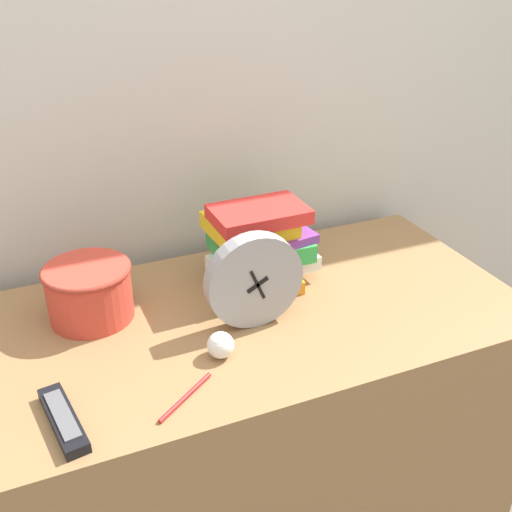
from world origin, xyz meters
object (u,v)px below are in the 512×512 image
object	(u,v)px
tv_remote	(63,419)
pen	(186,397)
desk_clock	(254,281)
book_stack	(259,245)
crumpled_paper_ball	(221,345)
basket	(89,290)

from	to	relation	value
tv_remote	pen	bearing A→B (deg)	-5.27
desk_clock	tv_remote	xyz separation A→B (m)	(-0.40, -0.15, -0.09)
book_stack	pen	xyz separation A→B (m)	(-0.28, -0.32, -0.09)
crumpled_paper_ball	pen	xyz separation A→B (m)	(-0.10, -0.09, -0.02)
book_stack	tv_remote	world-z (taller)	book_stack
basket	tv_remote	bearing A→B (deg)	-107.86
tv_remote	pen	distance (m)	0.21
tv_remote	book_stack	bearing A→B (deg)	32.23
basket	crumpled_paper_ball	xyz separation A→B (m)	(0.20, -0.23, -0.04)
pen	tv_remote	bearing A→B (deg)	174.73
desk_clock	pen	bearing A→B (deg)	-140.06
basket	crumpled_paper_ball	size ratio (longest dim) A/B	3.49
pen	crumpled_paper_ball	bearing A→B (deg)	42.41
book_stack	crumpled_paper_ball	bearing A→B (deg)	-127.48
book_stack	basket	size ratio (longest dim) A/B	1.34
desk_clock	book_stack	size ratio (longest dim) A/B	0.83
desk_clock	basket	bearing A→B (deg)	153.34
basket	pen	xyz separation A→B (m)	(0.11, -0.32, -0.06)
tv_remote	crumpled_paper_ball	size ratio (longest dim) A/B	3.34
tv_remote	crumpled_paper_ball	bearing A→B (deg)	13.08
book_stack	desk_clock	bearing A→B (deg)	-116.15
desk_clock	basket	xyz separation A→B (m)	(-0.31, 0.15, -0.04)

